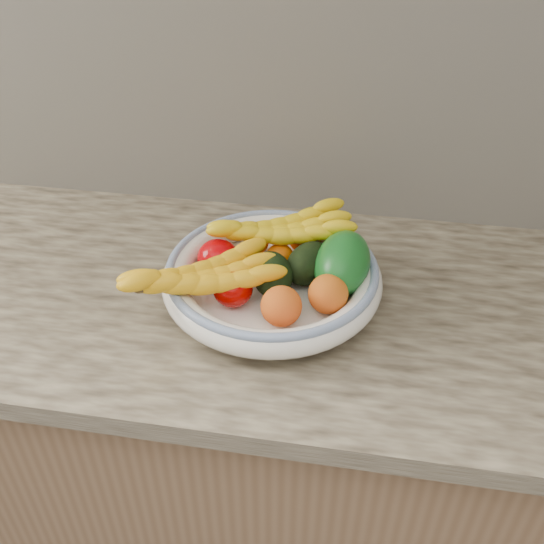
{
  "coord_description": "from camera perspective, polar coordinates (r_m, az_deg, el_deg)",
  "views": [
    {
      "loc": [
        0.14,
        0.82,
        1.61
      ],
      "look_at": [
        0.0,
        1.66,
        0.96
      ],
      "focal_mm": 40.0,
      "sensor_mm": 36.0,
      "label": 1
    }
  ],
  "objects": [
    {
      "name": "clementine_back_right",
      "position": [
        1.16,
        2.87,
        3.07
      ],
      "size": [
        0.06,
        0.06,
        0.05
      ],
      "primitive_type": "ellipsoid",
      "rotation": [
        0.0,
        0.0,
        -0.15
      ],
      "color": "#FF5105",
      "rests_on": "fruit_bowl"
    },
    {
      "name": "banana_bunch_back",
      "position": [
        1.12,
        0.76,
        3.68
      ],
      "size": [
        0.3,
        0.2,
        0.08
      ],
      "primitive_type": null,
      "rotation": [
        0.0,
        0.0,
        0.36
      ],
      "color": "yellow",
      "rests_on": "fruit_bowl"
    },
    {
      "name": "tomato_near_left",
      "position": [
        1.03,
        -3.71,
        -1.58
      ],
      "size": [
        0.08,
        0.08,
        0.06
      ],
      "primitive_type": "ellipsoid",
      "rotation": [
        0.0,
        0.0,
        -0.15
      ],
      "color": "#A40200",
      "rests_on": "fruit_bowl"
    },
    {
      "name": "peach_front",
      "position": [
        0.99,
        0.88,
        -3.23
      ],
      "size": [
        0.09,
        0.09,
        0.07
      ],
      "primitive_type": "ellipsoid",
      "rotation": [
        0.0,
        0.0,
        0.36
      ],
      "color": "orange",
      "rests_on": "fruit_bowl"
    },
    {
      "name": "green_mango",
      "position": [
        1.07,
        6.63,
        0.78
      ],
      "size": [
        0.14,
        0.16,
        0.13
      ],
      "primitive_type": "ellipsoid",
      "rotation": [
        0.0,
        0.31,
        -0.09
      ],
      "color": "#105719",
      "rests_on": "fruit_bowl"
    },
    {
      "name": "tomato_left",
      "position": [
        1.1,
        -5.09,
        1.34
      ],
      "size": [
        0.1,
        0.1,
        0.07
      ],
      "primitive_type": "ellipsoid",
      "rotation": [
        0.0,
        0.0,
        0.4
      ],
      "color": "#B70106",
      "rests_on": "fruit_bowl"
    },
    {
      "name": "peach_right",
      "position": [
        1.01,
        5.31,
        -2.07
      ],
      "size": [
        0.08,
        0.08,
        0.07
      ],
      "primitive_type": "ellipsoid",
      "rotation": [
        0.0,
        0.0,
        -0.21
      ],
      "color": "orange",
      "rests_on": "fruit_bowl"
    },
    {
      "name": "avocado_right",
      "position": [
        1.08,
        3.48,
        0.82
      ],
      "size": [
        0.11,
        0.12,
        0.07
      ],
      "primitive_type": "ellipsoid",
      "rotation": [
        0.0,
        0.0,
        -0.43
      ],
      "color": "black",
      "rests_on": "fruit_bowl"
    },
    {
      "name": "fruit_bowl",
      "position": [
        1.07,
        0.0,
        -0.49
      ],
      "size": [
        0.39,
        0.39,
        0.08
      ],
      "color": "white",
      "rests_on": "kitchen_counter"
    },
    {
      "name": "clementine_back_mid",
      "position": [
        1.11,
        0.74,
        1.45
      ],
      "size": [
        0.07,
        0.07,
        0.05
      ],
      "primitive_type": "ellipsoid",
      "rotation": [
        0.0,
        0.0,
        -0.42
      ],
      "color": "#F76805",
      "rests_on": "fruit_bowl"
    },
    {
      "name": "clementine_back_left",
      "position": [
        1.15,
        -1.45,
        2.83
      ],
      "size": [
        0.06,
        0.06,
        0.04
      ],
      "primitive_type": "ellipsoid",
      "rotation": [
        0.0,
        0.0,
        -0.43
      ],
      "color": "#DB6104",
      "rests_on": "fruit_bowl"
    },
    {
      "name": "kitchen_counter",
      "position": [
        1.44,
        0.17,
        -15.31
      ],
      "size": [
        2.44,
        0.66,
        1.4
      ],
      "color": "brown",
      "rests_on": "ground"
    },
    {
      "name": "banana_bunch_front",
      "position": [
        1.02,
        -6.62,
        -0.78
      ],
      "size": [
        0.31,
        0.25,
        0.08
      ],
      "primitive_type": null,
      "rotation": [
        0.0,
        0.0,
        0.57
      ],
      "color": "yellow",
      "rests_on": "fruit_bowl"
    },
    {
      "name": "avocado_center",
      "position": [
        1.05,
        0.02,
        -0.24
      ],
      "size": [
        0.1,
        0.12,
        0.07
      ],
      "primitive_type": "ellipsoid",
      "rotation": [
        0.0,
        0.0,
        0.32
      ],
      "color": "black",
      "rests_on": "fruit_bowl"
    }
  ]
}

